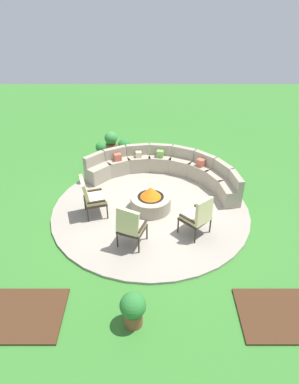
{
  "coord_description": "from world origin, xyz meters",
  "views": [
    {
      "loc": [
        -0.03,
        -7.33,
        5.31
      ],
      "look_at": [
        0.0,
        0.2,
        0.45
      ],
      "focal_mm": 32.16,
      "sensor_mm": 36.0,
      "label": 1
    }
  ],
  "objects_px": {
    "lounge_chair_back_left": "(197,215)",
    "potted_plant_1": "(100,150)",
    "potted_plant_2": "(110,141)",
    "potted_plant_3": "(123,148)",
    "curved_stone_bench": "(165,169)",
    "potted_plant_0": "(132,308)",
    "fire_pit": "(150,201)",
    "lounge_chair_front_right": "(129,226)",
    "lounge_chair_front_left": "(90,196)"
  },
  "relations": [
    {
      "from": "fire_pit",
      "to": "curved_stone_bench",
      "type": "bearing_deg",
      "value": 73.03
    },
    {
      "from": "curved_stone_bench",
      "to": "potted_plant_0",
      "type": "height_order",
      "value": "curved_stone_bench"
    },
    {
      "from": "potted_plant_2",
      "to": "potted_plant_0",
      "type": "bearing_deg",
      "value": -81.56
    },
    {
      "from": "potted_plant_0",
      "to": "potted_plant_2",
      "type": "relative_size",
      "value": 1.01
    },
    {
      "from": "potted_plant_2",
      "to": "lounge_chair_front_left",
      "type": "bearing_deg",
      "value": -91.85
    },
    {
      "from": "curved_stone_bench",
      "to": "potted_plant_1",
      "type": "distance_m",
      "value": 2.5
    },
    {
      "from": "lounge_chair_front_left",
      "to": "potted_plant_0",
      "type": "relative_size",
      "value": 1.5
    },
    {
      "from": "lounge_chair_front_left",
      "to": "lounge_chair_front_right",
      "type": "relative_size",
      "value": 0.97
    },
    {
      "from": "fire_pit",
      "to": "lounge_chair_back_left",
      "type": "height_order",
      "value": "lounge_chair_back_left"
    },
    {
      "from": "lounge_chair_front_right",
      "to": "potted_plant_3",
      "type": "relative_size",
      "value": 1.59
    },
    {
      "from": "curved_stone_bench",
      "to": "potted_plant_3",
      "type": "bearing_deg",
      "value": 133.41
    },
    {
      "from": "lounge_chair_back_left",
      "to": "potted_plant_1",
      "type": "height_order",
      "value": "lounge_chair_back_left"
    },
    {
      "from": "lounge_chair_back_left",
      "to": "potted_plant_2",
      "type": "distance_m",
      "value": 5.2
    },
    {
      "from": "potted_plant_0",
      "to": "potted_plant_3",
      "type": "xyz_separation_m",
      "value": [
        -0.55,
        6.41,
        0.0
      ]
    },
    {
      "from": "potted_plant_0",
      "to": "potted_plant_3",
      "type": "distance_m",
      "value": 6.44
    },
    {
      "from": "lounge_chair_front_right",
      "to": "potted_plant_3",
      "type": "height_order",
      "value": "lounge_chair_front_right"
    },
    {
      "from": "lounge_chair_front_left",
      "to": "potted_plant_0",
      "type": "height_order",
      "value": "lounge_chair_front_left"
    },
    {
      "from": "potted_plant_0",
      "to": "potted_plant_2",
      "type": "bearing_deg",
      "value": 98.44
    },
    {
      "from": "potted_plant_2",
      "to": "curved_stone_bench",
      "type": "bearing_deg",
      "value": -47.62
    },
    {
      "from": "potted_plant_1",
      "to": "lounge_chair_front_right",
      "type": "bearing_deg",
      "value": -74.87
    },
    {
      "from": "curved_stone_bench",
      "to": "lounge_chair_back_left",
      "type": "distance_m",
      "value": 2.67
    },
    {
      "from": "lounge_chair_front_right",
      "to": "lounge_chair_back_left",
      "type": "height_order",
      "value": "lounge_chair_front_right"
    },
    {
      "from": "fire_pit",
      "to": "lounge_chair_front_left",
      "type": "xyz_separation_m",
      "value": [
        -1.47,
        -0.24,
        0.31
      ]
    },
    {
      "from": "potted_plant_0",
      "to": "potted_plant_1",
      "type": "relative_size",
      "value": 1.16
    },
    {
      "from": "lounge_chair_back_left",
      "to": "potted_plant_3",
      "type": "height_order",
      "value": "lounge_chair_back_left"
    },
    {
      "from": "lounge_chair_front_left",
      "to": "potted_plant_1",
      "type": "xyz_separation_m",
      "value": [
        -0.15,
        3.15,
        -0.28
      ]
    },
    {
      "from": "curved_stone_bench",
      "to": "potted_plant_1",
      "type": "xyz_separation_m",
      "value": [
        -2.1,
        1.35,
        -0.04
      ]
    },
    {
      "from": "lounge_chair_front_right",
      "to": "lounge_chair_back_left",
      "type": "relative_size",
      "value": 1.07
    },
    {
      "from": "lounge_chair_front_right",
      "to": "potted_plant_0",
      "type": "height_order",
      "value": "lounge_chair_front_right"
    },
    {
      "from": "fire_pit",
      "to": "lounge_chair_back_left",
      "type": "distance_m",
      "value": 1.52
    },
    {
      "from": "fire_pit",
      "to": "curved_stone_bench",
      "type": "distance_m",
      "value": 1.63
    },
    {
      "from": "lounge_chair_front_left",
      "to": "lounge_chair_back_left",
      "type": "relative_size",
      "value": 1.03
    },
    {
      "from": "fire_pit",
      "to": "potted_plant_0",
      "type": "distance_m",
      "value": 3.46
    },
    {
      "from": "fire_pit",
      "to": "lounge_chair_front_right",
      "type": "height_order",
      "value": "lounge_chair_front_right"
    },
    {
      "from": "curved_stone_bench",
      "to": "potted_plant_2",
      "type": "xyz_separation_m",
      "value": [
        -1.83,
        2.0,
        0.0
      ]
    },
    {
      "from": "potted_plant_2",
      "to": "potted_plant_3",
      "type": "bearing_deg",
      "value": -50.26
    },
    {
      "from": "curved_stone_bench",
      "to": "potted_plant_0",
      "type": "distance_m",
      "value": 5.06
    },
    {
      "from": "fire_pit",
      "to": "potted_plant_3",
      "type": "height_order",
      "value": "fire_pit"
    },
    {
      "from": "lounge_chair_front_right",
      "to": "fire_pit",
      "type": "bearing_deg",
      "value": 93.29
    },
    {
      "from": "potted_plant_2",
      "to": "potted_plant_3",
      "type": "xyz_separation_m",
      "value": [
        0.49,
        -0.59,
        0.02
      ]
    },
    {
      "from": "lounge_chair_front_left",
      "to": "potted_plant_0",
      "type": "bearing_deg",
      "value": 3.45
    },
    {
      "from": "curved_stone_bench",
      "to": "lounge_chair_front_right",
      "type": "bearing_deg",
      "value": -107.19
    },
    {
      "from": "lounge_chair_front_right",
      "to": "potted_plant_3",
      "type": "distance_m",
      "value": 4.43
    },
    {
      "from": "lounge_chair_back_left",
      "to": "potted_plant_1",
      "type": "bearing_deg",
      "value": 80.37
    },
    {
      "from": "fire_pit",
      "to": "lounge_chair_front_left",
      "type": "bearing_deg",
      "value": -170.68
    },
    {
      "from": "fire_pit",
      "to": "lounge_chair_front_right",
      "type": "relative_size",
      "value": 0.94
    },
    {
      "from": "potted_plant_0",
      "to": "potted_plant_3",
      "type": "height_order",
      "value": "potted_plant_0"
    },
    {
      "from": "curved_stone_bench",
      "to": "lounge_chair_front_left",
      "type": "bearing_deg",
      "value": -137.25
    },
    {
      "from": "fire_pit",
      "to": "potted_plant_3",
      "type": "distance_m",
      "value": 3.1
    },
    {
      "from": "lounge_chair_back_left",
      "to": "potted_plant_2",
      "type": "xyz_separation_m",
      "value": [
        -2.43,
        4.59,
        -0.22
      ]
    }
  ]
}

